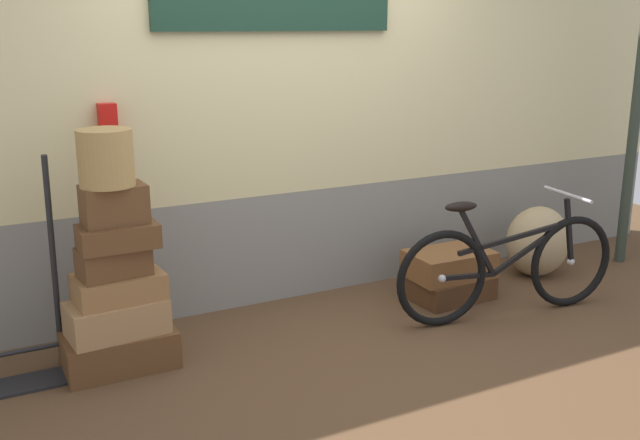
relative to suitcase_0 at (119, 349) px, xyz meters
name	(u,v)px	position (x,y,z in m)	size (l,w,h in m)	color
ground	(344,341)	(1.30, -0.24, -0.13)	(8.81, 5.20, 0.06)	#513823
station_building	(285,118)	(1.31, 0.61, 1.14)	(6.81, 0.74, 2.47)	gray
suitcase_0	(119,349)	(0.00, 0.00, 0.00)	(0.60, 0.38, 0.21)	brown
suitcase_1	(117,317)	(-0.01, -0.03, 0.20)	(0.52, 0.30, 0.19)	#9E754C
suitcase_2	(119,287)	(0.02, -0.01, 0.36)	(0.46, 0.30, 0.14)	olive
suitcase_3	(114,261)	(0.00, -0.02, 0.51)	(0.36, 0.22, 0.16)	brown
suitcase_4	(118,236)	(0.03, -0.04, 0.66)	(0.41, 0.24, 0.13)	brown
suitcase_5	(114,204)	(0.03, -0.01, 0.82)	(0.33, 0.22, 0.21)	brown
suitcase_6	(448,286)	(2.27, 0.00, -0.02)	(0.55, 0.41, 0.16)	#4C2D19
suitcase_7	(449,264)	(2.26, 0.00, 0.15)	(0.57, 0.38, 0.18)	brown
wicker_basket	(106,158)	(0.00, -0.01, 1.07)	(0.28, 0.28, 0.30)	#A8844C
luggage_trolley	(23,331)	(-0.47, 0.10, 0.16)	(0.46, 0.37, 1.20)	black
burlap_sack	(538,241)	(3.14, 0.07, 0.16)	(0.50, 0.42, 0.53)	tan
bicycle	(508,266)	(2.40, -0.43, 0.23)	(1.59, 0.46, 0.79)	black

